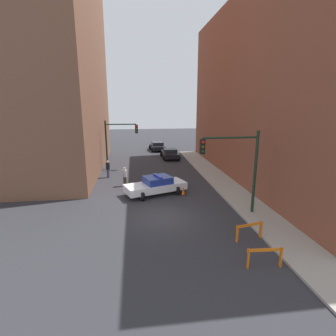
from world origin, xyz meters
TOP-DOWN VIEW (x-y plane):
  - ground_plane at (0.00, 0.00)m, footprint 120.00×120.00m
  - sidewalk_right at (6.20, 0.00)m, footprint 2.40×44.00m
  - building_corner_left at (-12.00, 14.00)m, footprint 14.00×20.00m
  - building_right at (13.40, 8.00)m, footprint 12.00×28.00m
  - traffic_light_near at (4.73, -0.13)m, footprint 3.64×0.35m
  - traffic_light_far at (-3.30, 13.01)m, footprint 3.44×0.35m
  - police_car at (0.10, 4.39)m, footprint 5.05×3.32m
  - parked_car_near at (3.06, 17.96)m, footprint 2.34×4.34m
  - parked_car_mid at (1.97, 24.18)m, footprint 2.49×4.43m
  - pedestrian_crossing at (-2.37, 6.79)m, footprint 0.51×0.51m
  - pedestrian_corner at (-4.03, 9.72)m, footprint 0.46×0.46m
  - barrier_front at (3.91, -5.65)m, footprint 1.60×0.25m
  - barrier_mid at (4.27, -3.31)m, footprint 1.58×0.46m
  - traffic_cone at (2.17, 3.91)m, footprint 0.36×0.36m

SIDE VIEW (x-z plane):
  - ground_plane at x=0.00m, z-range 0.00..0.00m
  - sidewalk_right at x=6.20m, z-range 0.00..0.12m
  - traffic_cone at x=2.17m, z-range -0.01..0.65m
  - barrier_front at x=3.91m, z-range 0.17..1.07m
  - barrier_mid at x=4.27m, z-range 0.17..1.07m
  - parked_car_near at x=3.06m, z-range 0.02..1.33m
  - parked_car_mid at x=1.97m, z-range 0.02..1.33m
  - police_car at x=0.10m, z-range -0.04..1.48m
  - pedestrian_crossing at x=-2.37m, z-range 0.03..1.69m
  - pedestrian_corner at x=-4.03m, z-range 0.03..1.69m
  - traffic_light_far at x=-3.30m, z-range 0.80..6.00m
  - traffic_light_near at x=4.73m, z-range 0.93..6.13m
  - building_right at x=13.40m, z-range 0.00..16.06m
  - building_corner_left at x=-12.00m, z-range 0.00..25.26m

